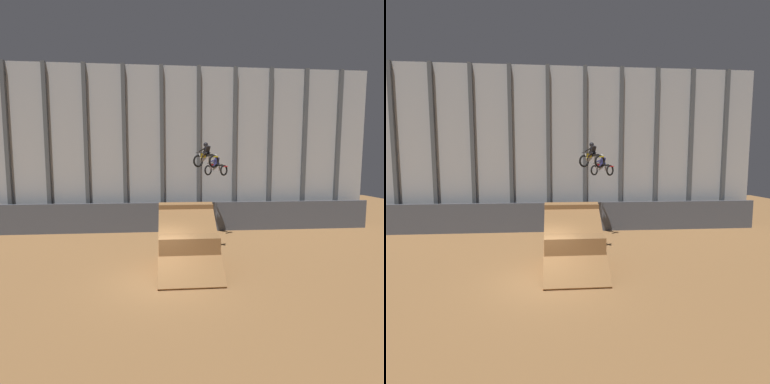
# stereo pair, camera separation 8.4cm
# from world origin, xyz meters

# --- Properties ---
(ground_plane) EXTENTS (60.00, 60.00, 0.00)m
(ground_plane) POSITION_xyz_m (0.00, 0.00, 0.00)
(ground_plane) COLOR olive
(arena_back_wall) EXTENTS (32.00, 0.40, 12.16)m
(arena_back_wall) POSITION_xyz_m (0.00, 10.42, 6.08)
(arena_back_wall) COLOR #ADB2B7
(arena_back_wall) RESTS_ON ground_plane
(lower_barrier) EXTENTS (31.36, 0.20, 2.14)m
(lower_barrier) POSITION_xyz_m (0.00, 9.18, 1.07)
(lower_barrier) COLOR #474C56
(lower_barrier) RESTS_ON ground_plane
(dirt_ramp) EXTENTS (2.82, 4.23, 3.09)m
(dirt_ramp) POSITION_xyz_m (1.29, 1.95, 1.07)
(dirt_ramp) COLOR brown
(dirt_ramp) RESTS_ON ground_plane
(rider_bike_left_air) EXTENTS (1.42, 1.71, 1.45)m
(rider_bike_left_air) POSITION_xyz_m (2.55, 4.53, 5.39)
(rider_bike_left_air) COLOR black
(rider_bike_right_air) EXTENTS (1.54, 1.64, 1.45)m
(rider_bike_right_air) POSITION_xyz_m (3.66, 7.69, 4.77)
(rider_bike_right_air) COLOR black
(traffic_cone_near_ramp) EXTENTS (0.36, 0.36, 0.58)m
(traffic_cone_near_ramp) POSITION_xyz_m (2.89, 5.44, 0.28)
(traffic_cone_near_ramp) COLOR black
(traffic_cone_near_ramp) RESTS_ON ground_plane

